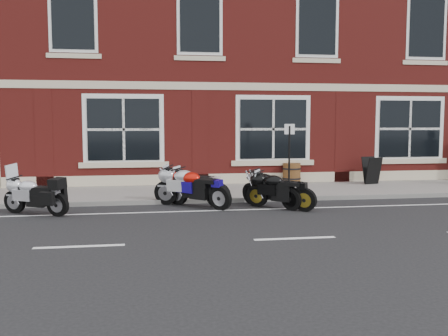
{
  "coord_description": "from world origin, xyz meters",
  "views": [
    {
      "loc": [
        -2.79,
        -12.05,
        2.24
      ],
      "look_at": [
        -0.65,
        1.6,
        0.94
      ],
      "focal_mm": 40.0,
      "sensor_mm": 36.0,
      "label": 1
    }
  ],
  "objects_px": {
    "a_board_sign": "(372,170)",
    "moto_sport_red": "(198,187)",
    "barrel_planter": "(292,173)",
    "moto_touring_silver": "(34,194)",
    "moto_sport_silver": "(191,185)",
    "moto_sport_black": "(280,189)",
    "moto_naked_black": "(271,188)",
    "parking_sign": "(289,155)"
  },
  "relations": [
    {
      "from": "a_board_sign",
      "to": "barrel_planter",
      "type": "relative_size",
      "value": 1.32
    },
    {
      "from": "moto_sport_silver",
      "to": "moto_naked_black",
      "type": "bearing_deg",
      "value": -75.68
    },
    {
      "from": "moto_sport_silver",
      "to": "barrel_planter",
      "type": "height_order",
      "value": "moto_sport_silver"
    },
    {
      "from": "moto_sport_red",
      "to": "parking_sign",
      "type": "height_order",
      "value": "parking_sign"
    },
    {
      "from": "moto_sport_silver",
      "to": "a_board_sign",
      "type": "xyz_separation_m",
      "value": [
        6.39,
        2.75,
        0.03
      ]
    },
    {
      "from": "parking_sign",
      "to": "a_board_sign",
      "type": "bearing_deg",
      "value": 37.61
    },
    {
      "from": "moto_naked_black",
      "to": "barrel_planter",
      "type": "bearing_deg",
      "value": 30.15
    },
    {
      "from": "moto_touring_silver",
      "to": "moto_sport_silver",
      "type": "relative_size",
      "value": 0.85
    },
    {
      "from": "barrel_planter",
      "to": "a_board_sign",
      "type": "bearing_deg",
      "value": -10.7
    },
    {
      "from": "a_board_sign",
      "to": "moto_sport_red",
      "type": "bearing_deg",
      "value": -168.9
    },
    {
      "from": "moto_naked_black",
      "to": "parking_sign",
      "type": "bearing_deg",
      "value": 16.33
    },
    {
      "from": "barrel_planter",
      "to": "parking_sign",
      "type": "relative_size",
      "value": 0.34
    },
    {
      "from": "moto_sport_red",
      "to": "moto_touring_silver",
      "type": "bearing_deg",
      "value": 140.69
    },
    {
      "from": "parking_sign",
      "to": "moto_naked_black",
      "type": "bearing_deg",
      "value": -122.53
    },
    {
      "from": "moto_sport_red",
      "to": "moto_sport_black",
      "type": "distance_m",
      "value": 2.12
    },
    {
      "from": "moto_touring_silver",
      "to": "moto_sport_red",
      "type": "height_order",
      "value": "moto_touring_silver"
    },
    {
      "from": "moto_touring_silver",
      "to": "moto_sport_black",
      "type": "relative_size",
      "value": 1.07
    },
    {
      "from": "moto_touring_silver",
      "to": "moto_naked_black",
      "type": "height_order",
      "value": "moto_touring_silver"
    },
    {
      "from": "moto_naked_black",
      "to": "barrel_planter",
      "type": "relative_size",
      "value": 2.36
    },
    {
      "from": "moto_touring_silver",
      "to": "parking_sign",
      "type": "distance_m",
      "value": 6.82
    },
    {
      "from": "moto_touring_silver",
      "to": "moto_sport_black",
      "type": "distance_m",
      "value": 6.03
    },
    {
      "from": "moto_sport_red",
      "to": "moto_sport_silver",
      "type": "xyz_separation_m",
      "value": [
        -0.17,
        0.23,
        0.02
      ]
    },
    {
      "from": "moto_sport_red",
      "to": "parking_sign",
      "type": "relative_size",
      "value": 0.76
    },
    {
      "from": "moto_touring_silver",
      "to": "a_board_sign",
      "type": "relative_size",
      "value": 1.81
    },
    {
      "from": "moto_naked_black",
      "to": "a_board_sign",
      "type": "xyz_separation_m",
      "value": [
        4.34,
        3.23,
        0.08
      ]
    },
    {
      "from": "moto_touring_silver",
      "to": "moto_sport_silver",
      "type": "bearing_deg",
      "value": -51.43
    },
    {
      "from": "a_board_sign",
      "to": "moto_touring_silver",
      "type": "bearing_deg",
      "value": -176.12
    },
    {
      "from": "moto_sport_black",
      "to": "barrel_planter",
      "type": "height_order",
      "value": "moto_sport_black"
    },
    {
      "from": "moto_naked_black",
      "to": "a_board_sign",
      "type": "height_order",
      "value": "a_board_sign"
    },
    {
      "from": "moto_sport_black",
      "to": "a_board_sign",
      "type": "distance_m",
      "value": 5.49
    },
    {
      "from": "moto_sport_black",
      "to": "moto_naked_black",
      "type": "bearing_deg",
      "value": 65.29
    },
    {
      "from": "moto_sport_black",
      "to": "a_board_sign",
      "type": "height_order",
      "value": "a_board_sign"
    },
    {
      "from": "moto_touring_silver",
      "to": "moto_sport_red",
      "type": "bearing_deg",
      "value": -55.06
    },
    {
      "from": "moto_sport_black",
      "to": "moto_touring_silver",
      "type": "bearing_deg",
      "value": 128.78
    },
    {
      "from": "parking_sign",
      "to": "moto_sport_red",
      "type": "bearing_deg",
      "value": -158.62
    },
    {
      "from": "moto_sport_red",
      "to": "moto_sport_black",
      "type": "bearing_deg",
      "value": -60.94
    },
    {
      "from": "moto_touring_silver",
      "to": "moto_sport_silver",
      "type": "distance_m",
      "value": 3.87
    },
    {
      "from": "moto_sport_black",
      "to": "moto_naked_black",
      "type": "distance_m",
      "value": 0.36
    },
    {
      "from": "moto_sport_black",
      "to": "parking_sign",
      "type": "xyz_separation_m",
      "value": [
        0.64,
        1.34,
        0.8
      ]
    },
    {
      "from": "moto_sport_red",
      "to": "moto_sport_black",
      "type": "xyz_separation_m",
      "value": [
        2.04,
        -0.58,
        -0.03
      ]
    },
    {
      "from": "moto_touring_silver",
      "to": "barrel_planter",
      "type": "distance_m",
      "value": 8.5
    },
    {
      "from": "moto_naked_black",
      "to": "parking_sign",
      "type": "height_order",
      "value": "parking_sign"
    }
  ]
}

